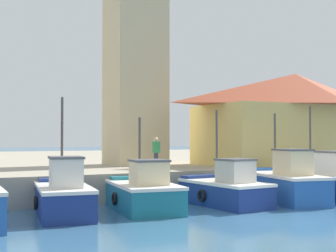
{
  "coord_description": "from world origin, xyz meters",
  "views": [
    {
      "loc": [
        -10.76,
        -13.4,
        2.84
      ],
      "look_at": [
        -0.01,
        8.09,
        3.5
      ],
      "focal_mm": 50.0,
      "sensor_mm": 36.0,
      "label": 1
    }
  ],
  "objects_px": {
    "fishing_boat_left_outer": "(63,196)",
    "fishing_boat_mid_left": "(225,190)",
    "fishing_boat_left_inner": "(144,193)",
    "fishing_boat_mid_right": "(321,182)",
    "dock_worker_near_tower": "(156,153)",
    "fishing_boat_center": "(283,184)",
    "warehouse_right": "(296,117)",
    "clock_tower": "(135,29)"
  },
  "relations": [
    {
      "from": "fishing_boat_left_outer",
      "to": "fishing_boat_mid_left",
      "type": "height_order",
      "value": "fishing_boat_left_outer"
    },
    {
      "from": "fishing_boat_center",
      "to": "warehouse_right",
      "type": "bearing_deg",
      "value": 44.28
    },
    {
      "from": "fishing_boat_left_outer",
      "to": "fishing_boat_mid_right",
      "type": "relative_size",
      "value": 0.91
    },
    {
      "from": "fishing_boat_left_outer",
      "to": "warehouse_right",
      "type": "bearing_deg",
      "value": 18.86
    },
    {
      "from": "clock_tower",
      "to": "warehouse_right",
      "type": "bearing_deg",
      "value": -19.39
    },
    {
      "from": "fishing_boat_left_inner",
      "to": "fishing_boat_mid_right",
      "type": "xyz_separation_m",
      "value": [
        9.39,
        0.02,
        0.06
      ]
    },
    {
      "from": "fishing_boat_center",
      "to": "dock_worker_near_tower",
      "type": "xyz_separation_m",
      "value": [
        -4.25,
        4.49,
        1.33
      ]
    },
    {
      "from": "fishing_boat_left_outer",
      "to": "fishing_boat_left_inner",
      "type": "bearing_deg",
      "value": -2.07
    },
    {
      "from": "fishing_boat_mid_right",
      "to": "dock_worker_near_tower",
      "type": "bearing_deg",
      "value": 149.09
    },
    {
      "from": "warehouse_right",
      "to": "fishing_boat_center",
      "type": "bearing_deg",
      "value": -135.72
    },
    {
      "from": "fishing_boat_left_outer",
      "to": "fishing_boat_mid_left",
      "type": "bearing_deg",
      "value": -3.3
    },
    {
      "from": "fishing_boat_mid_left",
      "to": "fishing_boat_mid_right",
      "type": "xyz_separation_m",
      "value": [
        5.73,
        0.3,
        0.08
      ]
    },
    {
      "from": "fishing_boat_center",
      "to": "warehouse_right",
      "type": "distance_m",
      "value": 9.11
    },
    {
      "from": "fishing_boat_center",
      "to": "clock_tower",
      "type": "distance_m",
      "value": 13.1
    },
    {
      "from": "fishing_boat_left_inner",
      "to": "fishing_boat_mid_left",
      "type": "bearing_deg",
      "value": -4.37
    },
    {
      "from": "fishing_boat_mid_left",
      "to": "clock_tower",
      "type": "relative_size",
      "value": 0.26
    },
    {
      "from": "clock_tower",
      "to": "fishing_boat_left_inner",
      "type": "bearing_deg",
      "value": -110.4
    },
    {
      "from": "fishing_boat_left_inner",
      "to": "dock_worker_near_tower",
      "type": "relative_size",
      "value": 2.78
    },
    {
      "from": "fishing_boat_center",
      "to": "warehouse_right",
      "type": "height_order",
      "value": "warehouse_right"
    },
    {
      "from": "fishing_boat_center",
      "to": "dock_worker_near_tower",
      "type": "height_order",
      "value": "fishing_boat_center"
    },
    {
      "from": "fishing_boat_center",
      "to": "clock_tower",
      "type": "relative_size",
      "value": 0.32
    },
    {
      "from": "fishing_boat_left_outer",
      "to": "fishing_boat_center",
      "type": "distance_m",
      "value": 9.91
    },
    {
      "from": "fishing_boat_center",
      "to": "dock_worker_near_tower",
      "type": "distance_m",
      "value": 6.33
    },
    {
      "from": "fishing_boat_left_outer",
      "to": "dock_worker_near_tower",
      "type": "bearing_deg",
      "value": 35.54
    },
    {
      "from": "warehouse_right",
      "to": "fishing_boat_left_outer",
      "type": "bearing_deg",
      "value": -161.14
    },
    {
      "from": "fishing_boat_center",
      "to": "dock_worker_near_tower",
      "type": "relative_size",
      "value": 3.33
    },
    {
      "from": "fishing_boat_mid_right",
      "to": "warehouse_right",
      "type": "height_order",
      "value": "warehouse_right"
    },
    {
      "from": "fishing_boat_left_outer",
      "to": "dock_worker_near_tower",
      "type": "xyz_separation_m",
      "value": [
        5.65,
        4.04,
        1.4
      ]
    },
    {
      "from": "fishing_boat_left_outer",
      "to": "fishing_boat_center",
      "type": "bearing_deg",
      "value": -2.65
    },
    {
      "from": "fishing_boat_left_outer",
      "to": "fishing_boat_left_inner",
      "type": "xyz_separation_m",
      "value": [
        3.16,
        -0.11,
        -0.04
      ]
    },
    {
      "from": "fishing_boat_left_inner",
      "to": "warehouse_right",
      "type": "bearing_deg",
      "value": 23.5
    },
    {
      "from": "fishing_boat_center",
      "to": "warehouse_right",
      "type": "relative_size",
      "value": 0.43
    },
    {
      "from": "fishing_boat_left_inner",
      "to": "warehouse_right",
      "type": "distance_m",
      "value": 14.38
    },
    {
      "from": "fishing_boat_mid_left",
      "to": "warehouse_right",
      "type": "relative_size",
      "value": 0.36
    },
    {
      "from": "fishing_boat_left_inner",
      "to": "clock_tower",
      "type": "distance_m",
      "value": 12.91
    },
    {
      "from": "fishing_boat_mid_left",
      "to": "fishing_boat_left_outer",
      "type": "bearing_deg",
      "value": 176.7
    },
    {
      "from": "warehouse_right",
      "to": "dock_worker_near_tower",
      "type": "bearing_deg",
      "value": -172.19
    },
    {
      "from": "fishing_boat_center",
      "to": "clock_tower",
      "type": "bearing_deg",
      "value": 110.34
    },
    {
      "from": "warehouse_right",
      "to": "clock_tower",
      "type": "bearing_deg",
      "value": 160.61
    },
    {
      "from": "fishing_boat_left_inner",
      "to": "dock_worker_near_tower",
      "type": "distance_m",
      "value": 5.05
    },
    {
      "from": "fishing_boat_mid_left",
      "to": "warehouse_right",
      "type": "height_order",
      "value": "warehouse_right"
    },
    {
      "from": "fishing_boat_left_outer",
      "to": "warehouse_right",
      "type": "height_order",
      "value": "warehouse_right"
    }
  ]
}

